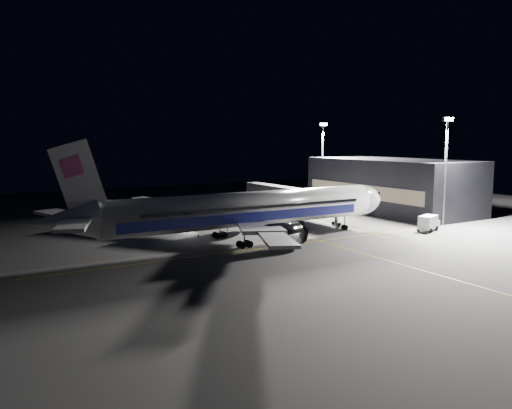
{
  "coord_description": "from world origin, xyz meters",
  "views": [
    {
      "loc": [
        -39.35,
        -69.93,
        16.52
      ],
      "look_at": [
        1.25,
        -0.53,
        6.0
      ],
      "focal_mm": 35.0,
      "sensor_mm": 36.0,
      "label": 1
    }
  ],
  "objects": [
    {
      "name": "ground",
      "position": [
        0.0,
        0.0,
        0.0
      ],
      "size": [
        200.0,
        200.0,
        0.0
      ],
      "primitive_type": "plane",
      "color": "#4C4C4F",
      "rests_on": "ground"
    },
    {
      "name": "guide_line_main",
      "position": [
        10.0,
        0.0,
        0.01
      ],
      "size": [
        0.25,
        80.0,
        0.01
      ],
      "primitive_type": "cube",
      "color": "gold",
      "rests_on": "ground"
    },
    {
      "name": "guide_line_cross",
      "position": [
        0.0,
        -6.0,
        0.01
      ],
      "size": [
        70.0,
        0.25,
        0.01
      ],
      "primitive_type": "cube",
      "color": "gold",
      "rests_on": "ground"
    },
    {
      "name": "guide_line_side",
      "position": [
        22.0,
        10.0,
        0.01
      ],
      "size": [
        0.25,
        40.0,
        0.01
      ],
      "primitive_type": "cube",
      "color": "gold",
      "rests_on": "ground"
    },
    {
      "name": "airliner",
      "position": [
        -1.08,
        0.0,
        5.16
      ],
      "size": [
        61.48,
        54.22,
        16.64
      ],
      "color": "silver",
      "rests_on": "ground"
    },
    {
      "name": "terminal",
      "position": [
        45.98,
        14.0,
        6.0
      ],
      "size": [
        18.12,
        40.0,
        12.0
      ],
      "color": "black",
      "rests_on": "ground"
    },
    {
      "name": "jet_bridge",
      "position": [
        22.0,
        18.06,
        4.58
      ],
      "size": [
        3.6,
        34.4,
        6.3
      ],
      "color": "#B2B2B7",
      "rests_on": "ground"
    },
    {
      "name": "floodlight_mast_north",
      "position": [
        40.0,
        31.99,
        12.37
      ],
      "size": [
        2.4,
        0.68,
        20.7
      ],
      "color": "#59595E",
      "rests_on": "ground"
    },
    {
      "name": "floodlight_mast_south",
      "position": [
        40.0,
        -6.01,
        12.37
      ],
      "size": [
        2.4,
        0.67,
        20.7
      ],
      "color": "#59595E",
      "rests_on": "ground"
    },
    {
      "name": "service_truck",
      "position": [
        32.89,
        -8.71,
        1.53
      ],
      "size": [
        5.98,
        4.02,
        2.85
      ],
      "rotation": [
        0.0,
        0.0,
        0.36
      ],
      "color": "silver",
      "rests_on": "ground"
    },
    {
      "name": "baggage_tug",
      "position": [
        -4.02,
        14.93,
        0.74
      ],
      "size": [
        2.69,
        2.45,
        1.6
      ],
      "rotation": [
        0.0,
        0.0,
        -0.39
      ],
      "color": "black",
      "rests_on": "ground"
    },
    {
      "name": "safety_cone_a",
      "position": [
        -5.39,
        7.7,
        0.28
      ],
      "size": [
        0.38,
        0.38,
        0.56
      ],
      "primitive_type": "cone",
      "color": "#D96309",
      "rests_on": "ground"
    },
    {
      "name": "safety_cone_b",
      "position": [
        6.0,
        13.37,
        0.27
      ],
      "size": [
        0.36,
        0.36,
        0.54
      ],
      "primitive_type": "cone",
      "color": "#D96309",
      "rests_on": "ground"
    },
    {
      "name": "safety_cone_c",
      "position": [
        1.36,
        9.88,
        0.29
      ],
      "size": [
        0.39,
        0.39,
        0.58
      ],
      "primitive_type": "cone",
      "color": "#D96309",
      "rests_on": "ground"
    }
  ]
}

